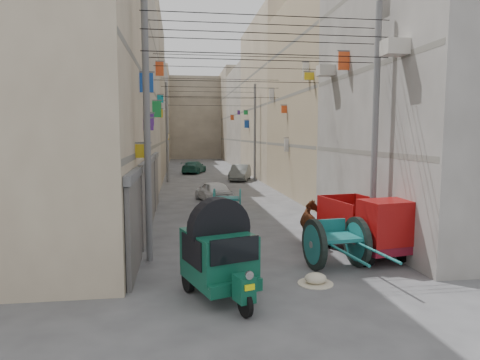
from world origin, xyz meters
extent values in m
plane|color=#49494C|center=(0.00, 0.00, 0.00)|extent=(140.00, 140.00, 0.00)
cube|color=#C0B091|center=(-8.00, 8.00, 6.50)|extent=(8.00, 10.00, 13.00)
cube|color=slate|center=(-4.12, 8.00, 3.20)|extent=(0.25, 9.80, 0.18)
cube|color=slate|center=(-4.12, 8.00, 6.20)|extent=(0.25, 9.80, 0.18)
cube|color=#B4AB9A|center=(-8.00, 19.00, 6.00)|extent=(8.00, 12.00, 12.00)
cube|color=slate|center=(-4.12, 19.00, 3.20)|extent=(0.25, 11.76, 0.18)
cube|color=slate|center=(-4.12, 19.00, 6.20)|extent=(0.25, 11.76, 0.18)
cube|color=slate|center=(-4.12, 19.00, 9.20)|extent=(0.25, 11.76, 0.18)
cube|color=#B4A58E|center=(-8.00, 32.00, 7.00)|extent=(8.00, 14.00, 14.00)
cube|color=slate|center=(-4.12, 32.00, 3.20)|extent=(0.25, 13.72, 0.18)
cube|color=slate|center=(-4.12, 32.00, 6.20)|extent=(0.25, 13.72, 0.18)
cube|color=slate|center=(-4.12, 32.00, 9.20)|extent=(0.25, 13.72, 0.18)
cube|color=#A19D97|center=(-8.00, 46.00, 5.90)|extent=(8.00, 14.00, 11.80)
cube|color=slate|center=(-4.12, 46.00, 3.20)|extent=(0.25, 13.72, 0.18)
cube|color=slate|center=(-4.12, 46.00, 6.20)|extent=(0.25, 13.72, 0.18)
cube|color=slate|center=(-4.12, 46.00, 9.20)|extent=(0.25, 13.72, 0.18)
cube|color=tan|center=(-8.00, 59.00, 6.75)|extent=(8.00, 12.00, 13.50)
cube|color=slate|center=(-4.12, 59.00, 3.20)|extent=(0.25, 11.76, 0.18)
cube|color=slate|center=(-4.12, 59.00, 6.20)|extent=(0.25, 11.76, 0.18)
cube|color=slate|center=(-4.12, 59.00, 9.20)|extent=(0.25, 11.76, 0.18)
cube|color=#A19D97|center=(8.00, 8.00, 6.50)|extent=(8.00, 10.00, 13.00)
cube|color=slate|center=(4.12, 8.00, 3.20)|extent=(0.25, 9.80, 0.18)
cube|color=slate|center=(4.12, 8.00, 6.20)|extent=(0.25, 9.80, 0.18)
cube|color=tan|center=(8.00, 19.00, 6.00)|extent=(8.00, 12.00, 12.00)
cube|color=slate|center=(4.12, 19.00, 3.20)|extent=(0.25, 11.76, 0.18)
cube|color=slate|center=(4.12, 19.00, 6.20)|extent=(0.25, 11.76, 0.18)
cube|color=slate|center=(4.12, 19.00, 9.20)|extent=(0.25, 11.76, 0.18)
cube|color=#C0B091|center=(8.00, 32.00, 7.00)|extent=(8.00, 14.00, 14.00)
cube|color=slate|center=(4.12, 32.00, 3.20)|extent=(0.25, 13.72, 0.18)
cube|color=slate|center=(4.12, 32.00, 6.20)|extent=(0.25, 13.72, 0.18)
cube|color=slate|center=(4.12, 32.00, 9.20)|extent=(0.25, 13.72, 0.18)
cube|color=#B4AB9A|center=(8.00, 46.00, 5.90)|extent=(8.00, 14.00, 11.80)
cube|color=slate|center=(4.12, 46.00, 3.20)|extent=(0.25, 13.72, 0.18)
cube|color=slate|center=(4.12, 46.00, 6.20)|extent=(0.25, 13.72, 0.18)
cube|color=slate|center=(4.12, 46.00, 9.20)|extent=(0.25, 13.72, 0.18)
cube|color=#B4A58E|center=(8.00, 59.00, 6.75)|extent=(8.00, 12.00, 13.50)
cube|color=slate|center=(4.12, 59.00, 3.20)|extent=(0.25, 11.76, 0.18)
cube|color=slate|center=(4.12, 59.00, 6.20)|extent=(0.25, 11.76, 0.18)
cube|color=slate|center=(4.12, 59.00, 9.20)|extent=(0.25, 11.76, 0.18)
cube|color=#B4A58E|center=(0.00, 66.00, 6.50)|extent=(22.00, 10.00, 13.00)
cube|color=#48484D|center=(-3.92, 4.80, 1.30)|extent=(0.12, 3.00, 2.60)
cube|color=slate|center=(-3.90, 4.80, 2.75)|extent=(0.18, 3.20, 0.25)
cube|color=#48484D|center=(-3.92, 8.50, 1.30)|extent=(0.12, 3.00, 2.60)
cube|color=slate|center=(-3.90, 8.50, 2.75)|extent=(0.18, 3.20, 0.25)
cube|color=#48484D|center=(-3.92, 12.20, 1.30)|extent=(0.12, 3.00, 2.60)
cube|color=slate|center=(-3.90, 12.20, 2.75)|extent=(0.18, 3.20, 0.25)
cube|color=#48484D|center=(-3.92, 16.00, 1.30)|extent=(0.12, 3.00, 2.60)
cube|color=slate|center=(-3.90, 16.00, 2.75)|extent=(0.18, 3.20, 0.25)
cube|color=#198E3E|center=(3.81, 34.28, 5.98)|extent=(0.38, 0.08, 0.41)
cube|color=yellow|center=(-3.86, 41.61, 3.62)|extent=(0.27, 0.08, 0.71)
cube|color=gold|center=(-3.78, 6.43, 3.35)|extent=(0.44, 0.08, 0.42)
cube|color=#198E3E|center=(-3.77, 15.80, 5.17)|extent=(0.45, 0.08, 0.84)
cube|color=#D5491C|center=(3.79, 44.88, 5.91)|extent=(0.41, 0.08, 0.59)
cube|color=#512381|center=(-3.81, 9.76, 4.24)|extent=(0.38, 0.08, 0.44)
cube|color=#16449F|center=(3.78, 33.54, 4.85)|extent=(0.43, 0.08, 0.72)
cube|color=#512381|center=(3.86, 39.62, 6.25)|extent=(0.28, 0.08, 0.44)
cube|color=#D5491C|center=(-3.76, 20.00, 7.85)|extent=(0.48, 0.08, 0.84)
cube|color=silver|center=(-3.85, 38.07, 3.67)|extent=(0.31, 0.08, 0.44)
cube|color=#D5491C|center=(3.82, 19.02, 5.41)|extent=(0.35, 0.08, 0.45)
cube|color=silver|center=(3.83, 22.65, 6.65)|extent=(0.34, 0.08, 0.79)
cube|color=#512381|center=(-3.86, 12.02, 4.50)|extent=(0.28, 0.08, 0.52)
cube|color=silver|center=(-3.86, 29.62, 6.26)|extent=(0.28, 0.08, 0.74)
cube|color=silver|center=(3.87, 18.51, 3.22)|extent=(0.26, 0.08, 0.80)
cube|color=#0E899C|center=(3.83, 9.37, 6.69)|extent=(0.34, 0.08, 0.55)
cube|color=#16449F|center=(-3.76, 8.55, 5.67)|extent=(0.47, 0.08, 0.67)
cube|color=#0E899C|center=(-3.80, 21.15, 6.14)|extent=(0.40, 0.08, 0.47)
cube|color=gold|center=(-3.84, 21.66, 5.24)|extent=(0.32, 0.08, 0.55)
cube|color=gold|center=(3.76, 13.74, 6.73)|extent=(0.47, 0.08, 0.35)
cube|color=silver|center=(3.84, 14.58, 7.07)|extent=(0.32, 0.08, 0.89)
cube|color=#D5491C|center=(3.78, 9.29, 6.73)|extent=(0.44, 0.08, 0.69)
cube|color=#D5491C|center=(-4.06, 6.00, 3.00)|extent=(0.10, 3.20, 0.80)
cube|color=#D5491C|center=(-4.06, 15.00, 3.00)|extent=(0.10, 3.20, 0.80)
cube|color=silver|center=(-4.06, 27.00, 3.00)|extent=(0.10, 3.20, 0.80)
cube|color=#512381|center=(-4.06, 39.00, 3.00)|extent=(0.10, 3.20, 0.80)
cube|color=#512381|center=(4.06, 6.00, 3.00)|extent=(0.10, 3.20, 0.80)
cube|color=#16449F|center=(4.06, 15.00, 3.00)|extent=(0.10, 3.20, 0.80)
cube|color=#198E3E|center=(4.06, 27.00, 3.00)|extent=(0.10, 3.20, 0.80)
cube|color=silver|center=(4.06, 39.00, 3.00)|extent=(0.10, 3.20, 0.80)
cube|color=#B8B1A5|center=(3.65, 5.00, 6.40)|extent=(0.70, 0.55, 0.45)
cube|color=#B8B1A5|center=(3.65, 11.00, 6.60)|extent=(0.70, 0.55, 0.45)
cylinder|color=slate|center=(-3.60, 6.00, 4.00)|extent=(0.20, 0.20, 8.00)
cylinder|color=slate|center=(3.60, 6.00, 4.00)|extent=(0.20, 0.20, 8.00)
cylinder|color=slate|center=(-3.60, 28.00, 4.00)|extent=(0.20, 0.20, 8.00)
cylinder|color=slate|center=(3.60, 28.00, 4.00)|extent=(0.20, 0.20, 8.00)
cylinder|color=black|center=(0.00, 5.50, 6.20)|extent=(7.40, 0.02, 0.02)
cylinder|color=black|center=(0.00, 5.50, 6.80)|extent=(7.40, 0.02, 0.02)
cylinder|color=black|center=(0.00, 5.50, 7.30)|extent=(7.40, 0.02, 0.02)
cylinder|color=black|center=(0.00, 6.50, 6.20)|extent=(7.40, 0.02, 0.02)
cylinder|color=black|center=(0.00, 6.50, 6.80)|extent=(7.40, 0.02, 0.02)
cylinder|color=black|center=(0.00, 6.50, 7.30)|extent=(7.40, 0.02, 0.02)
cylinder|color=black|center=(0.00, 12.00, 6.20)|extent=(7.40, 0.02, 0.02)
cylinder|color=black|center=(0.00, 12.00, 6.80)|extent=(7.40, 0.02, 0.02)
cylinder|color=black|center=(0.00, 12.00, 7.30)|extent=(7.40, 0.02, 0.02)
cylinder|color=black|center=(0.00, 20.00, 6.20)|extent=(7.40, 0.02, 0.02)
cylinder|color=black|center=(0.00, 20.00, 6.80)|extent=(7.40, 0.02, 0.02)
cylinder|color=black|center=(0.00, 20.00, 7.30)|extent=(7.40, 0.02, 0.02)
cylinder|color=black|center=(0.00, 28.00, 6.20)|extent=(7.40, 0.02, 0.02)
cylinder|color=black|center=(0.00, 28.00, 6.80)|extent=(7.40, 0.02, 0.02)
cylinder|color=black|center=(0.00, 28.00, 7.30)|extent=(7.40, 0.02, 0.02)
cylinder|color=black|center=(-1.33, 1.53, 0.29)|extent=(0.30, 0.58, 0.57)
cylinder|color=black|center=(-2.49, 3.19, 0.29)|extent=(0.30, 0.58, 0.57)
cylinder|color=black|center=(-1.43, 3.55, 0.29)|extent=(0.30, 0.58, 0.57)
cube|color=#0D4B36|center=(-1.76, 2.79, 0.49)|extent=(1.84, 2.25, 0.29)
cube|color=#0D4B36|center=(-1.34, 1.58, 0.61)|extent=(0.49, 0.55, 0.56)
cylinder|color=silver|center=(-1.27, 1.36, 0.97)|extent=(0.19, 0.11, 0.18)
cube|color=#EFF00D|center=(-1.26, 1.34, 0.72)|extent=(0.22, 0.10, 0.12)
cube|color=#0D4B36|center=(-1.77, 2.84, 1.07)|extent=(1.82, 2.08, 0.97)
cube|color=black|center=(-1.49, 2.00, 1.33)|extent=(1.13, 0.44, 0.56)
cube|color=black|center=(-2.41, 2.62, 1.18)|extent=(0.44, 1.17, 0.66)
cube|color=black|center=(-1.14, 3.06, 1.18)|extent=(0.44, 1.17, 0.66)
cube|color=silver|center=(-1.48, 1.97, 0.56)|extent=(1.22, 0.46, 0.06)
cylinder|color=black|center=(1.13, 4.45, 0.73)|extent=(0.31, 1.47, 1.46)
cylinder|color=#155E5D|center=(1.13, 4.45, 0.73)|extent=(0.30, 1.15, 1.14)
cylinder|color=slate|center=(1.13, 4.45, 0.73)|extent=(0.25, 0.21, 0.19)
cylinder|color=black|center=(2.47, 4.60, 0.73)|extent=(0.31, 1.47, 1.46)
cylinder|color=#155E5D|center=(2.47, 4.60, 0.73)|extent=(0.30, 1.15, 1.14)
cylinder|color=slate|center=(2.47, 4.60, 0.73)|extent=(0.25, 0.21, 0.19)
cylinder|color=slate|center=(1.80, 4.52, 0.73)|extent=(1.41, 0.23, 0.08)
cube|color=#155E5D|center=(1.80, 4.52, 0.92)|extent=(1.21, 1.26, 0.10)
cube|color=#155E5D|center=(1.74, 5.04, 1.15)|extent=(1.10, 0.20, 0.36)
cylinder|color=#155E5D|center=(1.53, 3.18, 0.83)|extent=(0.33, 2.39, 0.07)
cylinder|color=#155E5D|center=(2.35, 3.27, 0.83)|extent=(0.33, 2.39, 0.07)
cylinder|color=black|center=(2.73, 4.51, 0.34)|extent=(0.30, 0.70, 0.68)
cylinder|color=black|center=(2.35, 6.75, 0.34)|extent=(0.30, 0.70, 0.68)
cylinder|color=black|center=(4.05, 4.73, 0.34)|extent=(0.30, 0.70, 0.68)
cylinder|color=black|center=(3.67, 6.98, 0.34)|extent=(0.30, 0.70, 0.68)
cube|color=maroon|center=(3.20, 5.74, 0.57)|extent=(2.05, 3.62, 0.36)
cube|color=maroon|center=(3.40, 4.57, 1.29)|extent=(1.66, 1.32, 1.29)
cube|color=black|center=(3.48, 4.09, 1.40)|extent=(1.34, 0.29, 0.57)
cube|color=maroon|center=(3.10, 6.30, 0.85)|extent=(1.91, 2.50, 0.12)
cube|color=maroon|center=(2.36, 6.18, 1.29)|extent=(0.44, 2.25, 0.88)
cube|color=maroon|center=(3.85, 6.43, 1.29)|extent=(0.44, 2.25, 0.88)
cube|color=maroon|center=(2.92, 7.40, 1.29)|extent=(1.54, 0.32, 0.88)
cylinder|color=#155E5D|center=(-0.96, 13.87, 0.60)|extent=(0.25, 1.19, 1.20)
cylinder|color=#155E5D|center=(0.31, 13.67, 0.60)|extent=(0.25, 1.19, 1.20)
cube|color=#155E5D|center=(-0.33, 13.77, 0.71)|extent=(1.29, 1.18, 0.09)
cylinder|color=slate|center=(-0.33, 13.77, 0.60)|extent=(1.33, 0.28, 0.07)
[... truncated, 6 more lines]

